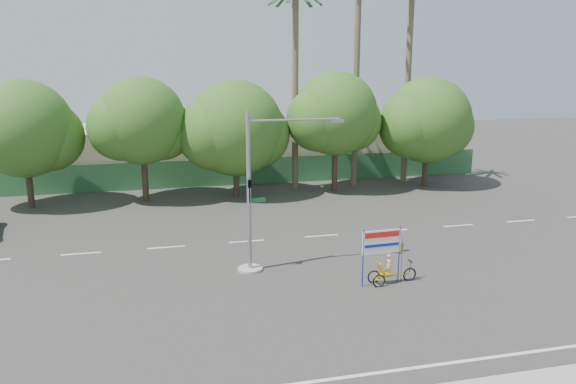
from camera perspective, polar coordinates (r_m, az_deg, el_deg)
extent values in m
plane|color=#33302D|center=(21.97, 4.52, -10.97)|extent=(120.00, 120.00, 0.00)
cube|color=#336B3D|center=(41.79, -4.62, 2.09)|extent=(38.00, 0.08, 2.00)
cube|color=beige|center=(45.71, -18.06, 3.71)|extent=(12.00, 8.00, 4.00)
cube|color=beige|center=(47.80, 4.03, 4.46)|extent=(14.00, 8.00, 3.60)
cylinder|color=#473828|center=(38.49, -24.81, 1.11)|extent=(0.40, 0.40, 3.52)
sphere|color=#2A5D1B|center=(38.02, -25.27, 5.83)|extent=(6.00, 6.00, 6.00)
sphere|color=#2A5D1B|center=(38.13, -23.11, 5.20)|extent=(4.32, 4.32, 4.32)
cylinder|color=#473828|center=(37.71, -14.35, 1.87)|extent=(0.40, 0.40, 3.74)
sphere|color=#2A5D1B|center=(37.22, -14.65, 7.01)|extent=(5.60, 5.60, 5.60)
sphere|color=#2A5D1B|center=(37.58, -12.66, 6.25)|extent=(4.03, 4.03, 4.03)
sphere|color=#2A5D1B|center=(37.05, -16.58, 6.33)|extent=(4.26, 4.26, 4.26)
cylinder|color=#473828|center=(38.12, -5.29, 2.01)|extent=(0.40, 0.40, 3.30)
sphere|color=#2A5D1B|center=(37.66, -5.38, 6.49)|extent=(6.40, 6.40, 6.40)
sphere|color=#2A5D1B|center=(38.25, -3.29, 5.83)|extent=(4.61, 4.61, 4.61)
sphere|color=#2A5D1B|center=(37.27, -7.52, 5.90)|extent=(4.86, 4.86, 4.86)
cylinder|color=#473828|center=(39.66, 4.77, 2.87)|extent=(0.40, 0.40, 3.87)
sphere|color=#2A5D1B|center=(39.20, 4.86, 7.94)|extent=(5.80, 5.80, 5.80)
sphere|color=#2A5D1B|center=(39.97, 6.50, 7.11)|extent=(4.18, 4.18, 4.18)
sphere|color=#2A5D1B|center=(38.60, 3.12, 7.36)|extent=(4.41, 4.41, 4.41)
cylinder|color=#473828|center=(42.41, 13.79, 2.90)|extent=(0.40, 0.40, 3.43)
sphere|color=#2A5D1B|center=(41.99, 14.02, 7.09)|extent=(6.20, 6.20, 6.20)
sphere|color=#2A5D1B|center=(42.97, 15.46, 6.40)|extent=(4.46, 4.46, 4.46)
sphere|color=#2A5D1B|center=(41.17, 12.42, 6.63)|extent=(4.71, 4.71, 4.71)
cylinder|color=#70604C|center=(41.12, 6.98, 12.38)|extent=(0.44, 0.44, 17.00)
cylinder|color=#70604C|center=(42.71, 12.07, 10.87)|extent=(0.44, 0.44, 15.00)
cylinder|color=#70604C|center=(39.82, 0.74, 10.29)|extent=(0.44, 0.44, 14.00)
cylinder|color=gray|center=(24.99, -3.87, -7.78)|extent=(1.10, 1.10, 0.10)
cylinder|color=gray|center=(23.98, -4.00, -0.06)|extent=(0.18, 0.18, 7.00)
cylinder|color=gray|center=(23.89, 0.66, 7.34)|extent=(4.00, 0.10, 0.10)
cube|color=gray|center=(24.43, 5.01, 7.19)|extent=(0.55, 0.20, 0.12)
imported|color=black|center=(23.74, -3.91, 0.06)|extent=(0.16, 0.20, 1.00)
cube|color=#14662D|center=(24.12, -3.17, -0.82)|extent=(0.70, 0.04, 0.18)
torus|color=black|center=(24.22, 12.25, -8.20)|extent=(0.61, 0.10, 0.61)
torus|color=black|center=(23.78, 8.70, -8.51)|extent=(0.57, 0.09, 0.57)
torus|color=black|center=(23.36, 9.23, -8.93)|extent=(0.57, 0.09, 0.57)
cube|color=gold|center=(23.86, 10.63, -8.32)|extent=(1.52, 0.13, 0.05)
cube|color=gold|center=(23.56, 8.96, -8.68)|extent=(0.08, 0.54, 0.04)
cube|color=gold|center=(23.66, 9.87, -8.15)|extent=(0.47, 0.40, 0.05)
cube|color=gold|center=(23.47, 9.36, -7.65)|extent=(0.22, 0.39, 0.48)
cylinder|color=black|center=(24.10, 12.29, -7.41)|extent=(0.03, 0.03, 0.49)
cube|color=black|center=(24.01, 12.32, -6.87)|extent=(0.06, 0.40, 0.04)
imported|color=#CCB284|center=(23.60, 10.19, -7.34)|extent=(0.25, 0.36, 0.97)
cylinder|color=#181DB6|center=(22.98, 7.63, -6.70)|extent=(0.05, 0.05, 2.41)
cylinder|color=#181DB6|center=(23.66, 11.21, -6.25)|extent=(0.05, 0.05, 2.41)
cube|color=white|center=(23.11, 9.50, -5.01)|extent=(1.70, 0.13, 0.98)
cube|color=red|center=(22.98, 9.57, -4.29)|extent=(1.52, 0.09, 0.23)
cube|color=#181DB6|center=(23.12, 9.52, -5.35)|extent=(1.52, 0.09, 0.13)
cylinder|color=black|center=(23.80, 11.47, -6.83)|extent=(0.02, 0.02, 1.88)
cube|color=red|center=(23.48, 10.85, -5.58)|extent=(0.79, 0.06, 0.59)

